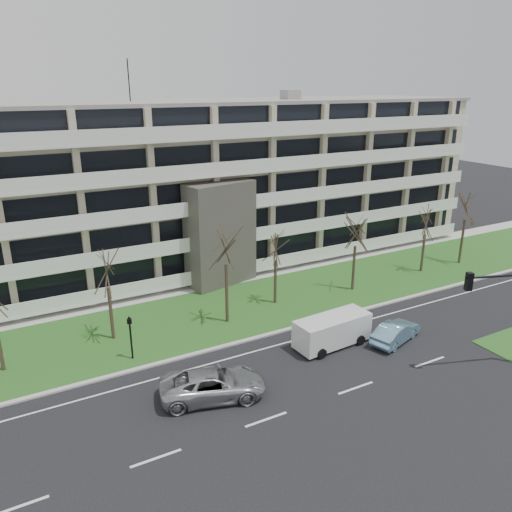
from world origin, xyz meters
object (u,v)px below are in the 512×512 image
white_van (333,328)px  pedestrian_signal (130,332)px  silver_pickup (213,384)px  blue_sedan (396,332)px

white_van → pedestrian_signal: bearing=156.0°
silver_pickup → blue_sedan: 13.55m
blue_sedan → white_van: size_ratio=0.79×
silver_pickup → white_van: size_ratio=1.09×
silver_pickup → blue_sedan: bearing=-74.5°
pedestrian_signal → blue_sedan: bearing=-3.0°
blue_sedan → pedestrian_signal: 17.65m
blue_sedan → pedestrian_signal: bearing=51.3°
blue_sedan → pedestrian_signal: (-16.44, 6.32, 1.20)m
silver_pickup → pedestrian_signal: bearing=40.8°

